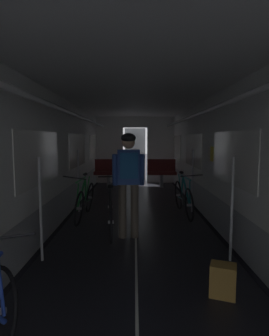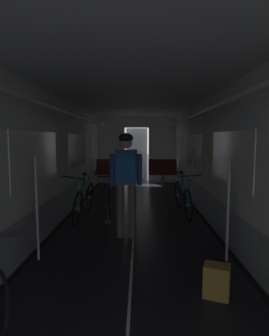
# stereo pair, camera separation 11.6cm
# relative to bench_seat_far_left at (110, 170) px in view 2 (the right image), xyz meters

# --- Properties ---
(train_car_shell) EXTENTS (3.14, 12.34, 2.57)m
(train_car_shell) POSITION_rel_bench_seat_far_left_xyz_m (0.90, -4.47, 1.13)
(train_car_shell) COLOR black
(train_car_shell) RESTS_ON ground
(bench_seat_far_left) EXTENTS (0.98, 0.51, 0.95)m
(bench_seat_far_left) POSITION_rel_bench_seat_far_left_xyz_m (0.00, 0.00, 0.00)
(bench_seat_far_left) COLOR gray
(bench_seat_far_left) RESTS_ON ground
(bench_seat_far_right) EXTENTS (0.98, 0.51, 0.95)m
(bench_seat_far_right) POSITION_rel_bench_seat_far_left_xyz_m (1.80, 0.00, 0.00)
(bench_seat_far_right) COLOR gray
(bench_seat_far_right) RESTS_ON ground
(bicycle_green) EXTENTS (0.44, 1.69, 0.95)m
(bicycle_green) POSITION_rel_bench_seat_far_left_xyz_m (-0.15, -3.91, -0.19)
(bicycle_green) COLOR black
(bicycle_green) RESTS_ON ground
(bicycle_teal) EXTENTS (0.44, 1.69, 0.95)m
(bicycle_teal) POSITION_rel_bench_seat_far_left_xyz_m (1.94, -3.62, -0.18)
(bicycle_teal) COLOR black
(bicycle_teal) RESTS_ON ground
(person_cyclist_aisle) EXTENTS (0.54, 0.40, 1.73)m
(person_cyclist_aisle) POSITION_rel_bench_seat_far_left_xyz_m (0.78, -5.08, 0.50)
(person_cyclist_aisle) COLOR brown
(person_cyclist_aisle) RESTS_ON ground
(bicycle_black_in_aisle) EXTENTS (0.44, 1.69, 0.93)m
(bicycle_black_in_aisle) POSITION_rel_bench_seat_far_left_xyz_m (0.46, -4.81, -0.18)
(bicycle_black_in_aisle) COLOR black
(bicycle_black_in_aisle) RESTS_ON ground
(backpack_on_floor) EXTENTS (0.31, 0.28, 0.34)m
(backpack_on_floor) POSITION_rel_bench_seat_far_left_xyz_m (1.80, -6.86, -0.40)
(backpack_on_floor) COLOR olive
(backpack_on_floor) RESTS_ON ground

